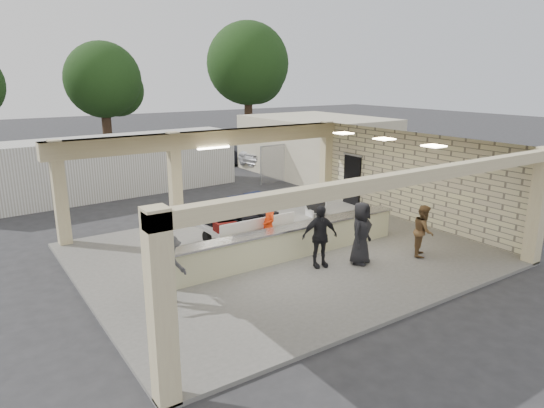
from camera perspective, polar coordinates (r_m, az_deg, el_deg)
ground at (r=15.46m, az=1.16°, el=-6.03°), size 120.00×120.00×0.00m
pavilion at (r=15.67m, az=0.43°, el=-0.54°), size 12.01×10.00×3.55m
baggage_counter at (r=14.87m, az=2.29°, el=-4.48°), size 8.20×0.58×0.98m
luggage_cart at (r=16.01m, az=-3.32°, el=-1.63°), size 2.79×1.74×1.62m
drum_fan at (r=19.32m, az=5.13°, el=0.11°), size 0.86×0.72×0.95m
baggage_handler at (r=15.23m, az=-0.35°, el=-2.62°), size 0.44×0.66×1.67m
passenger_a at (r=15.61m, az=17.39°, el=-3.00°), size 0.83×0.75×1.61m
passenger_b at (r=14.08m, az=5.63°, el=-3.81°), size 1.14×0.67×1.84m
passenger_c at (r=12.02m, az=-12.06°, el=-7.58°), size 1.21×0.89×1.79m
passenger_d at (r=14.49m, az=10.43°, el=-3.38°), size 0.99×0.71×1.88m
car_white_a at (r=30.54m, az=1.12°, el=5.94°), size 5.75×3.54×1.53m
car_white_b at (r=32.58m, az=1.42°, el=6.51°), size 5.19×3.43×1.54m
car_dark at (r=31.08m, az=-5.46°, el=5.86°), size 3.91×3.79×1.34m
container_white at (r=24.11m, az=-18.89°, el=4.19°), size 12.80×3.32×2.74m
fence at (r=28.74m, az=8.85°, el=5.79°), size 12.06×0.06×2.03m
tree_mid at (r=39.42m, az=-18.85°, el=13.33°), size 6.00×5.60×8.00m
tree_right at (r=43.34m, az=-2.59°, el=15.81°), size 7.20×7.00×10.00m
adjacent_building at (r=28.43m, az=5.28°, el=6.92°), size 6.00×8.00×3.20m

